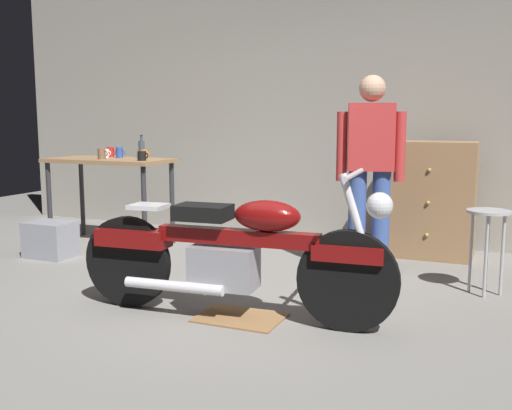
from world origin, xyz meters
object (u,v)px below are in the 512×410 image
wooden_dresser (431,200)px  mug_blue_enamel (120,153)px  shop_stool (488,229)px  mug_red_diner (110,152)px  storage_bin (50,239)px  bottle (142,149)px  mug_white_ceramic (106,153)px  mug_brown_stoneware (102,154)px  mug_black_matte (142,156)px  person_standing (370,165)px  motorcycle (233,252)px  mug_orange_travel (144,154)px

wooden_dresser → mug_blue_enamel: 3.21m
shop_stool → mug_red_diner: (-3.84, 0.58, 0.46)m
storage_bin → bottle: (0.42, 0.95, 0.83)m
mug_white_ceramic → mug_red_diner: mug_red_diner is taller
mug_brown_stoneware → mug_black_matte: 0.50m
shop_stool → mug_brown_stoneware: bearing=175.6°
mug_brown_stoneware → mug_red_diner: 0.32m
mug_white_ceramic → mug_blue_enamel: bearing=28.5°
person_standing → mug_blue_enamel: size_ratio=15.06×
bottle → mug_black_matte: bearing=-55.7°
person_standing → storage_bin: (-2.91, -0.63, -0.76)m
mug_blue_enamel → mug_black_matte: bearing=-30.0°
motorcycle → shop_stool: motorcycle is taller
mug_white_ceramic → bottle: bearing=21.8°
motorcycle → bottle: 2.73m
storage_bin → person_standing: bearing=12.3°
shop_stool → mug_blue_enamel: size_ratio=5.77×
person_standing → mug_orange_travel: bearing=-20.0°
mug_black_matte → mug_orange_travel: (-0.11, 0.20, 0.00)m
motorcycle → mug_red_diner: size_ratio=18.94×
person_standing → mug_blue_enamel: 2.73m
storage_bin → mug_brown_stoneware: mug_brown_stoneware is taller
person_standing → storage_bin: person_standing is taller
mug_red_diner → storage_bin: bearing=-91.9°
motorcycle → mug_black_matte: motorcycle is taller
mug_brown_stoneware → mug_white_ceramic: 0.19m
person_standing → bottle: person_standing is taller
person_standing → bottle: bearing=-23.0°
mug_red_diner → mug_orange_travel: mug_red_diner is taller
wooden_dresser → bottle: (-2.90, -0.50, 0.45)m
mug_brown_stoneware → mug_blue_enamel: 0.25m
mug_white_ceramic → mug_black_matte: size_ratio=0.91×
mug_black_matte → mug_blue_enamel: 0.53m
motorcycle → wooden_dresser: size_ratio=1.99×
wooden_dresser → mug_red_diner: (-3.29, -0.52, 0.40)m
person_standing → wooden_dresser: (0.41, 0.81, -0.38)m
wooden_dresser → mug_orange_travel: (-2.78, -0.64, 0.40)m
storage_bin → mug_orange_travel: (0.54, 0.81, 0.78)m
mug_blue_enamel → motorcycle: bearing=-39.3°
storage_bin → mug_brown_stoneware: bearing=76.9°
mug_brown_stoneware → mug_blue_enamel: size_ratio=1.04×
person_standing → mug_black_matte: size_ratio=14.07×
mug_brown_stoneware → mug_red_diner: (-0.12, 0.30, -0.00)m
motorcycle → mug_blue_enamel: 2.84m
shop_stool → mug_black_matte: mug_black_matte is taller
mug_black_matte → person_standing: bearing=0.5°
shop_stool → wooden_dresser: bearing=116.4°
wooden_dresser → mug_black_matte: size_ratio=9.27×
mug_black_matte → mug_orange_travel: bearing=118.7°
wooden_dresser → mug_red_diner: size_ratio=9.52×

